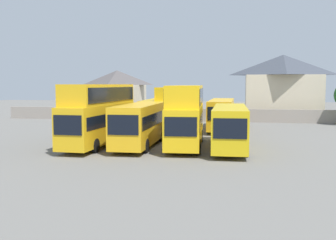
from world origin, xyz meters
name	(u,v)px	position (x,y,z in m)	size (l,w,h in m)	color
ground	(189,125)	(0.00, 18.00, 0.00)	(140.00, 140.00, 0.00)	slate
depot_boundary_wall	(194,115)	(0.00, 23.09, 0.90)	(56.00, 0.50, 1.80)	gray
bus_1	(100,111)	(-5.35, 0.06, 2.91)	(2.87, 11.68, 5.17)	yellow
bus_2	(141,122)	(-1.81, 0.23, 2.01)	(2.75, 10.72, 3.53)	yellow
bus_3	(186,113)	(1.95, 0.44, 2.85)	(3.28, 10.30, 5.08)	yellow
bus_4	(230,125)	(5.58, 0.01, 1.94)	(2.83, 10.85, 3.40)	gold
bus_5	(158,112)	(-3.04, 13.34, 1.95)	(2.95, 11.60, 3.42)	#E4AF0F
bus_6	(175,106)	(-0.97, 13.08, 2.73)	(3.07, 10.39, 4.85)	yellow
bus_7	(222,113)	(4.31, 13.28, 1.95)	(2.65, 11.30, 3.42)	#F2AE1B
house_terrace_left	(117,93)	(-12.93, 28.71, 3.77)	(8.41, 6.50, 7.38)	beige
house_terrace_centre	(283,86)	(12.54, 28.74, 4.85)	(11.21, 7.33, 9.50)	beige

